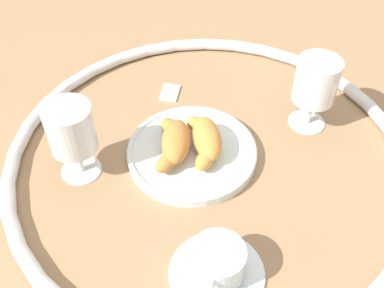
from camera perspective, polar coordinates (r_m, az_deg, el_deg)
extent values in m
plane|color=#997551|center=(0.80, 2.11, -1.80)|extent=(2.20, 2.20, 0.00)
torus|color=silver|center=(0.79, 2.13, -1.21)|extent=(0.70, 0.70, 0.02)
cylinder|color=silver|center=(0.80, 0.00, -1.14)|extent=(0.23, 0.23, 0.01)
torus|color=silver|center=(0.79, 0.00, -0.77)|extent=(0.23, 0.23, 0.01)
ellipsoid|color=#CC893D|center=(0.78, 2.01, 0.76)|extent=(0.11, 0.07, 0.04)
ellipsoid|color=#CC893D|center=(0.81, 0.53, 2.36)|extent=(0.05, 0.04, 0.03)
ellipsoid|color=#CC893D|center=(0.75, 1.59, -2.04)|extent=(0.05, 0.05, 0.03)
ellipsoid|color=#BC7A38|center=(0.77, -2.02, 0.34)|extent=(0.11, 0.09, 0.04)
ellipsoid|color=#BC7A38|center=(0.81, -2.74, 2.11)|extent=(0.05, 0.03, 0.03)
ellipsoid|color=#BC7A38|center=(0.75, -3.23, -2.38)|extent=(0.05, 0.05, 0.03)
cylinder|color=silver|center=(0.67, 3.11, -15.75)|extent=(0.14, 0.14, 0.01)
cylinder|color=silver|center=(0.64, 3.21, -14.44)|extent=(0.08, 0.08, 0.05)
cylinder|color=#937A60|center=(0.62, 3.30, -13.44)|extent=(0.07, 0.07, 0.01)
cylinder|color=white|center=(0.80, -13.62, -3.12)|extent=(0.07, 0.07, 0.01)
cylinder|color=white|center=(0.78, -14.00, -1.66)|extent=(0.01, 0.01, 0.05)
cylinder|color=white|center=(0.73, -14.91, 1.91)|extent=(0.08, 0.08, 0.08)
cylinder|color=#E0CC4C|center=(0.74, -14.70, 1.08)|extent=(0.07, 0.07, 0.05)
cylinder|color=white|center=(0.89, 14.08, 2.73)|extent=(0.07, 0.07, 0.01)
cylinder|color=white|center=(0.87, 14.43, 4.17)|extent=(0.01, 0.01, 0.05)
cylinder|color=white|center=(0.83, 15.27, 7.66)|extent=(0.08, 0.08, 0.08)
cylinder|color=gold|center=(0.84, 15.08, 6.85)|extent=(0.07, 0.07, 0.05)
cube|color=white|center=(0.93, -2.71, 6.54)|extent=(0.06, 0.06, 0.01)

